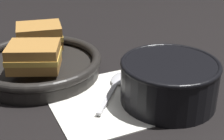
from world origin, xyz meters
TOP-DOWN VIEW (x-y plane):
  - ground_plane at (0.00, 0.00)m, footprint 4.00×4.00m
  - napkin at (-0.01, 0.01)m, footprint 0.27×0.24m
  - soup_bowl at (0.06, -0.05)m, footprint 0.17×0.17m
  - spoon at (0.01, 0.04)m, footprint 0.13×0.11m
  - skillet at (-0.08, 0.17)m, footprint 0.25×0.25m
  - sandwich_near_left at (-0.06, 0.22)m, footprint 0.11×0.10m
  - sandwich_near_right at (-0.11, 0.12)m, footprint 0.12×0.11m

SIDE VIEW (x-z plane):
  - ground_plane at x=0.00m, z-range 0.00..0.00m
  - napkin at x=-0.01m, z-range 0.00..0.00m
  - spoon at x=0.01m, z-range 0.00..0.01m
  - skillet at x=-0.08m, z-range 0.00..0.04m
  - soup_bowl at x=0.06m, z-range 0.00..0.08m
  - sandwich_near_left at x=-0.06m, z-range 0.04..0.09m
  - sandwich_near_right at x=-0.11m, z-range 0.04..0.09m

